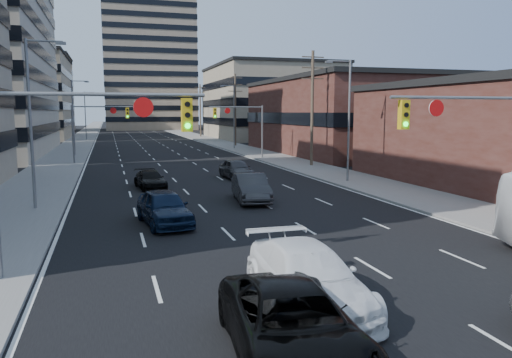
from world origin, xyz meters
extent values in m
plane|color=black|center=(0.00, 0.00, 0.00)|extent=(400.00, 400.00, 0.00)
cube|color=black|center=(0.00, 130.00, 0.01)|extent=(18.00, 300.00, 0.02)
cube|color=slate|center=(-11.50, 130.00, 0.07)|extent=(5.00, 300.00, 0.15)
cube|color=slate|center=(11.50, 130.00, 0.07)|extent=(5.00, 300.00, 0.15)
cube|color=gray|center=(-24.00, 100.00, 8.00)|extent=(20.00, 30.00, 16.00)
cube|color=#472119|center=(24.00, 50.00, 4.50)|extent=(20.00, 30.00, 9.00)
cube|color=gray|center=(25.00, 88.00, 7.00)|extent=(22.00, 28.00, 14.00)
cube|color=gray|center=(6.00, 150.00, 29.00)|extent=(26.00, 26.00, 58.00)
cube|color=#ADA089|center=(-28.00, 140.00, 10.00)|extent=(24.00, 24.00, 20.00)
cube|color=gray|center=(32.00, 130.00, 6.00)|extent=(22.00, 22.00, 12.00)
cylinder|color=slate|center=(-6.75, 8.00, 5.80)|extent=(6.50, 0.12, 0.12)
cube|color=gold|center=(-4.10, 8.00, 5.15)|extent=(0.35, 0.28, 1.10)
cylinder|color=black|center=(-4.10, 7.84, 5.50)|extent=(0.18, 0.06, 0.18)
cylinder|color=black|center=(-4.10, 7.84, 5.15)|extent=(0.18, 0.06, 0.18)
cylinder|color=#0CE526|center=(-4.10, 7.84, 4.80)|extent=(0.18, 0.06, 0.18)
cylinder|color=white|center=(-5.50, 7.97, 5.40)|extent=(0.64, 0.06, 0.64)
cylinder|color=slate|center=(6.75, 8.00, 5.80)|extent=(6.50, 0.12, 0.12)
cube|color=gold|center=(4.10, 8.00, 5.15)|extent=(0.35, 0.28, 1.10)
cylinder|color=black|center=(4.10, 7.84, 5.50)|extent=(0.18, 0.06, 0.18)
cylinder|color=black|center=(4.10, 7.84, 5.15)|extent=(0.18, 0.06, 0.18)
cylinder|color=#0CE526|center=(4.10, 7.84, 4.80)|extent=(0.18, 0.06, 0.18)
cylinder|color=white|center=(5.50, 7.97, 5.40)|extent=(0.64, 0.06, 0.64)
cylinder|color=slate|center=(-10.00, 45.00, 3.00)|extent=(0.18, 0.18, 6.00)
cylinder|color=slate|center=(-7.00, 45.00, 5.80)|extent=(6.00, 0.12, 0.12)
cube|color=gold|center=(-4.60, 45.00, 5.15)|extent=(0.35, 0.28, 1.10)
cylinder|color=black|center=(-4.60, 44.84, 5.50)|extent=(0.18, 0.06, 0.18)
cylinder|color=black|center=(-4.60, 44.84, 5.15)|extent=(0.18, 0.06, 0.18)
cylinder|color=#0CE526|center=(-4.60, 44.84, 4.80)|extent=(0.18, 0.06, 0.18)
cylinder|color=white|center=(-6.00, 44.97, 5.40)|extent=(0.64, 0.06, 0.64)
cylinder|color=slate|center=(10.00, 45.00, 3.00)|extent=(0.18, 0.18, 6.00)
cylinder|color=slate|center=(7.00, 45.00, 5.80)|extent=(6.00, 0.12, 0.12)
cube|color=gold|center=(4.60, 45.00, 5.15)|extent=(0.35, 0.28, 1.10)
cylinder|color=black|center=(4.60, 44.84, 5.50)|extent=(0.18, 0.06, 0.18)
cylinder|color=black|center=(4.60, 44.84, 5.15)|extent=(0.18, 0.06, 0.18)
cylinder|color=#0CE526|center=(4.60, 44.84, 4.80)|extent=(0.18, 0.06, 0.18)
cylinder|color=white|center=(6.00, 44.97, 5.40)|extent=(0.64, 0.06, 0.64)
cylinder|color=#4C3D2D|center=(12.20, 36.00, 5.50)|extent=(0.28, 0.28, 11.00)
cube|color=#4C3D2D|center=(12.20, 36.00, 10.40)|extent=(2.20, 0.10, 0.10)
cube|color=#4C3D2D|center=(12.20, 36.00, 9.40)|extent=(2.20, 0.10, 0.10)
cube|color=#4C3D2D|center=(12.20, 36.00, 8.40)|extent=(2.20, 0.10, 0.10)
cylinder|color=#4C3D2D|center=(12.20, 66.00, 5.50)|extent=(0.28, 0.28, 11.00)
cube|color=#4C3D2D|center=(12.20, 66.00, 10.40)|extent=(2.20, 0.10, 0.10)
cube|color=#4C3D2D|center=(12.20, 66.00, 9.40)|extent=(2.20, 0.10, 0.10)
cube|color=#4C3D2D|center=(12.20, 66.00, 8.40)|extent=(2.20, 0.10, 0.10)
cylinder|color=#4C3D2D|center=(12.20, 96.00, 5.50)|extent=(0.28, 0.28, 11.00)
cube|color=#4C3D2D|center=(12.20, 96.00, 10.40)|extent=(2.20, 0.10, 0.10)
cube|color=#4C3D2D|center=(12.20, 96.00, 9.40)|extent=(2.20, 0.10, 0.10)
cube|color=#4C3D2D|center=(12.20, 96.00, 8.40)|extent=(2.20, 0.10, 0.10)
cylinder|color=slate|center=(-10.50, 20.00, 4.50)|extent=(0.16, 0.16, 9.00)
cylinder|color=slate|center=(-9.60, 20.00, 8.90)|extent=(1.80, 0.10, 0.10)
cube|color=slate|center=(-8.80, 20.00, 8.82)|extent=(0.50, 0.22, 0.14)
cylinder|color=slate|center=(-10.50, 55.00, 4.50)|extent=(0.16, 0.16, 9.00)
cylinder|color=slate|center=(-9.60, 55.00, 8.90)|extent=(1.80, 0.10, 0.10)
cube|color=slate|center=(-8.80, 55.00, 8.82)|extent=(0.50, 0.22, 0.14)
cylinder|color=slate|center=(-10.50, 90.00, 4.50)|extent=(0.16, 0.16, 9.00)
cylinder|color=slate|center=(-9.60, 90.00, 8.90)|extent=(1.80, 0.10, 0.10)
cube|color=slate|center=(-8.80, 90.00, 8.82)|extent=(0.50, 0.22, 0.14)
cylinder|color=slate|center=(10.50, 25.00, 4.50)|extent=(0.16, 0.16, 9.00)
cylinder|color=slate|center=(9.60, 25.00, 8.90)|extent=(1.80, 0.10, 0.10)
cube|color=slate|center=(8.80, 25.00, 8.82)|extent=(0.50, 0.22, 0.14)
cylinder|color=slate|center=(10.50, 60.00, 4.50)|extent=(0.16, 0.16, 9.00)
cylinder|color=slate|center=(9.60, 60.00, 8.90)|extent=(1.80, 0.10, 0.10)
cube|color=slate|center=(8.80, 60.00, 8.82)|extent=(0.50, 0.22, 0.14)
imported|color=black|center=(-3.04, 0.84, 0.78)|extent=(3.09, 5.82, 1.56)
imported|color=white|center=(-1.60, 3.51, 0.82)|extent=(2.32, 5.67, 1.64)
imported|color=#0C1932|center=(-4.23, 14.59, 0.83)|extent=(2.55, 5.06, 1.65)
imported|color=#2D2D30|center=(1.34, 19.36, 0.82)|extent=(2.31, 5.14, 1.64)
imported|color=black|center=(-3.94, 26.21, 0.62)|extent=(2.20, 4.41, 1.23)
imported|color=#3A3A3D|center=(3.04, 29.38, 0.79)|extent=(2.27, 4.78, 1.58)
camera|label=1|loc=(-6.63, -8.56, 5.25)|focal=35.00mm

